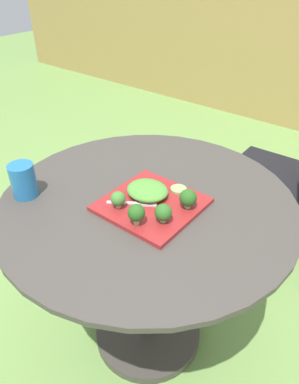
{
  "coord_description": "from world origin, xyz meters",
  "views": [
    {
      "loc": [
        0.59,
        -0.73,
        1.39
      ],
      "look_at": [
        0.02,
        -0.01,
        0.76
      ],
      "focal_mm": 33.69,
      "sensor_mm": 36.0,
      "label": 1
    }
  ],
  "objects_px": {
    "drinking_glass": "(24,182)",
    "fork": "(137,203)",
    "patio_chair": "(295,167)",
    "salad_plate": "(152,204)"
  },
  "relations": [
    {
      "from": "patio_chair",
      "to": "salad_plate",
      "type": "relative_size",
      "value": 3.2
    },
    {
      "from": "patio_chair",
      "to": "drinking_glass",
      "type": "xyz_separation_m",
      "value": [
        -0.54,
        -1.08,
        0.24
      ]
    },
    {
      "from": "patio_chair",
      "to": "salad_plate",
      "type": "height_order",
      "value": "patio_chair"
    },
    {
      "from": "patio_chair",
      "to": "drinking_glass",
      "type": "relative_size",
      "value": 8.06
    },
    {
      "from": "drinking_glass",
      "to": "fork",
      "type": "xyz_separation_m",
      "value": [
        0.33,
        0.17,
        -0.03
      ]
    },
    {
      "from": "patio_chair",
      "to": "salad_plate",
      "type": "bearing_deg",
      "value": -101.77
    },
    {
      "from": "drinking_glass",
      "to": "fork",
      "type": "bearing_deg",
      "value": 27.61
    },
    {
      "from": "salad_plate",
      "to": "fork",
      "type": "height_order",
      "value": "fork"
    },
    {
      "from": "salad_plate",
      "to": "drinking_glass",
      "type": "distance_m",
      "value": 0.41
    },
    {
      "from": "salad_plate",
      "to": "fork",
      "type": "bearing_deg",
      "value": -131.73
    }
  ]
}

